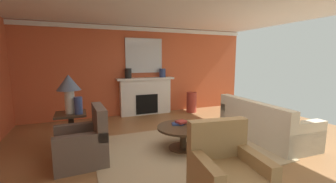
% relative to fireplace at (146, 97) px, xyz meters
% --- Properties ---
extents(ground_plane, '(8.88, 8.88, 0.00)m').
position_rel_fireplace_xyz_m(ground_plane, '(-0.14, -3.10, -0.55)').
color(ground_plane, olive).
extents(wall_fireplace, '(7.43, 0.12, 2.73)m').
position_rel_fireplace_xyz_m(wall_fireplace, '(-0.14, 0.21, 0.81)').
color(wall_fireplace, '#C65633').
rests_on(wall_fireplace, ground_plane).
extents(ceiling_panel, '(7.43, 7.10, 0.06)m').
position_rel_fireplace_xyz_m(ceiling_panel, '(-0.14, -2.80, 2.21)').
color(ceiling_panel, white).
extents(crown_moulding, '(7.43, 0.08, 0.12)m').
position_rel_fireplace_xyz_m(crown_moulding, '(-0.14, 0.13, 2.10)').
color(crown_moulding, white).
extents(area_rug, '(3.28, 2.48, 0.01)m').
position_rel_fireplace_xyz_m(area_rug, '(-0.12, -2.90, -0.55)').
color(area_rug, tan).
rests_on(area_rug, ground_plane).
extents(fireplace, '(1.80, 0.35, 1.17)m').
position_rel_fireplace_xyz_m(fireplace, '(0.00, 0.00, 0.00)').
color(fireplace, white).
rests_on(fireplace, ground_plane).
extents(mantel_mirror, '(1.17, 0.04, 1.06)m').
position_rel_fireplace_xyz_m(mantel_mirror, '(0.00, 0.12, 1.30)').
color(mantel_mirror, silver).
extents(sofa, '(1.01, 2.14, 0.85)m').
position_rel_fireplace_xyz_m(sofa, '(1.77, -3.03, -0.26)').
color(sofa, beige).
rests_on(sofa, ground_plane).
extents(armchair_near_window, '(0.84, 0.84, 0.95)m').
position_rel_fireplace_xyz_m(armchair_near_window, '(-1.92, -2.78, -0.25)').
color(armchair_near_window, brown).
rests_on(armchair_near_window, ground_plane).
extents(armchair_facing_fireplace, '(0.90, 0.90, 0.95)m').
position_rel_fireplace_xyz_m(armchair_facing_fireplace, '(-0.31, -4.51, -0.25)').
color(armchair_facing_fireplace, '#9E7A4C').
rests_on(armchair_facing_fireplace, ground_plane).
extents(coffee_table, '(1.00, 1.00, 0.45)m').
position_rel_fireplace_xyz_m(coffee_table, '(-0.12, -2.90, -0.22)').
color(coffee_table, '#3D2D1E').
rests_on(coffee_table, ground_plane).
extents(side_table, '(0.56, 0.56, 0.70)m').
position_rel_fireplace_xyz_m(side_table, '(-2.12, -2.02, -0.15)').
color(side_table, '#3D2D1E').
rests_on(side_table, ground_plane).
extents(table_lamp, '(0.44, 0.44, 0.75)m').
position_rel_fireplace_xyz_m(table_lamp, '(-2.12, -2.02, 0.67)').
color(table_lamp, beige).
rests_on(table_lamp, side_table).
extents(vase_mantel_left, '(0.20, 0.20, 0.30)m').
position_rel_fireplace_xyz_m(vase_mantel_left, '(-0.55, -0.05, 0.76)').
color(vase_mantel_left, black).
rests_on(vase_mantel_left, fireplace).
extents(vase_tall_corner, '(0.33, 0.33, 0.67)m').
position_rel_fireplace_xyz_m(vase_tall_corner, '(1.48, -0.30, -0.22)').
color(vase_tall_corner, '#9E3328').
rests_on(vase_tall_corner, ground_plane).
extents(vase_mantel_right, '(0.20, 0.20, 0.27)m').
position_rel_fireplace_xyz_m(vase_mantel_right, '(0.55, -0.05, 0.75)').
color(vase_mantel_right, navy).
rests_on(vase_mantel_right, fireplace).
extents(vase_on_side_table, '(0.15, 0.15, 0.33)m').
position_rel_fireplace_xyz_m(vase_on_side_table, '(-1.97, -2.14, 0.31)').
color(vase_on_side_table, navy).
rests_on(vase_on_side_table, side_table).
extents(book_red_cover, '(0.26, 0.22, 0.03)m').
position_rel_fireplace_xyz_m(book_red_cover, '(-0.17, -2.75, -0.09)').
color(book_red_cover, navy).
rests_on(book_red_cover, coffee_table).
extents(book_art_folio, '(0.24, 0.23, 0.04)m').
position_rel_fireplace_xyz_m(book_art_folio, '(-0.09, -2.76, -0.05)').
color(book_art_folio, maroon).
rests_on(book_art_folio, coffee_table).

